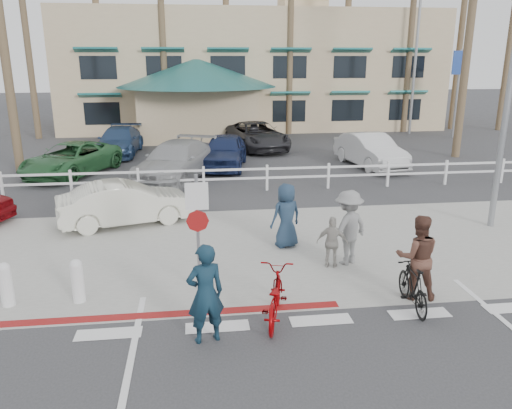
{
  "coord_description": "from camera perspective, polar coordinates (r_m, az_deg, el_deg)",
  "views": [
    {
      "loc": [
        -2.32,
        -7.79,
        4.89
      ],
      "look_at": [
        -0.89,
        3.61,
        1.5
      ],
      "focal_mm": 35.0,
      "sensor_mm": 36.0,
      "label": 1
    }
  ],
  "objects": [
    {
      "name": "ground",
      "position": [
        9.48,
        8.35,
        -14.79
      ],
      "size": [
        140.0,
        140.0,
        0.0
      ],
      "primitive_type": "plane",
      "color": "#333335"
    },
    {
      "name": "sidewalk_plaza",
      "position": [
        13.42,
        3.3,
        -4.92
      ],
      "size": [
        22.0,
        7.0,
        0.01
      ],
      "primitive_type": "cube",
      "color": "gray",
      "rests_on": "ground"
    },
    {
      "name": "cross_street",
      "position": [
        17.16,
        0.91,
        -0.1
      ],
      "size": [
        40.0,
        5.0,
        0.01
      ],
      "primitive_type": "cube",
      "color": "#333335",
      "rests_on": "ground"
    },
    {
      "name": "parking_lot",
      "position": [
        26.35,
        -2.0,
        5.74
      ],
      "size": [
        50.0,
        16.0,
        0.01
      ],
      "primitive_type": "cube",
      "color": "#333335",
      "rests_on": "ground"
    },
    {
      "name": "curb_red",
      "position": [
        10.25,
        -10.33,
        -12.28
      ],
      "size": [
        7.0,
        0.25,
        0.02
      ],
      "primitive_type": "cube",
      "color": "maroon",
      "rests_on": "ground"
    },
    {
      "name": "rail_fence",
      "position": [
        19.02,
        1.56,
        3.09
      ],
      "size": [
        29.4,
        0.16,
        1.0
      ],
      "primitive_type": null,
      "color": "silver",
      "rests_on": "ground"
    },
    {
      "name": "building",
      "position": [
        39.03,
        -0.85,
        17.55
      ],
      "size": [
        28.0,
        16.0,
        11.3
      ],
      "primitive_type": null,
      "color": "#CEB58D",
      "rests_on": "ground"
    },
    {
      "name": "sign_post",
      "position": [
        10.56,
        -6.67,
        -2.68
      ],
      "size": [
        0.5,
        0.1,
        2.9
      ],
      "primitive_type": null,
      "color": "gray",
      "rests_on": "ground"
    },
    {
      "name": "bollard_0",
      "position": [
        11.02,
        -19.72,
        -8.21
      ],
      "size": [
        0.26,
        0.26,
        0.95
      ],
      "primitive_type": null,
      "color": "silver",
      "rests_on": "ground"
    },
    {
      "name": "bollard_1",
      "position": [
        11.42,
        -26.66,
        -8.17
      ],
      "size": [
        0.26,
        0.26,
        0.95
      ],
      "primitive_type": null,
      "color": "silver",
      "rests_on": "ground"
    },
    {
      "name": "streetlight_0",
      "position": [
        15.95,
        27.19,
        13.3
      ],
      "size": [
        0.6,
        2.0,
        9.0
      ],
      "primitive_type": null,
      "color": "gray",
      "rests_on": "ground"
    },
    {
      "name": "streetlight_1",
      "position": [
        34.86,
        17.75,
        15.46
      ],
      "size": [
        0.6,
        2.0,
        9.5
      ],
      "primitive_type": null,
      "color": "gray",
      "rests_on": "ground"
    },
    {
      "name": "info_sign",
      "position": [
        34.03,
        22.0,
        11.76
      ],
      "size": [
        1.2,
        0.16,
        5.6
      ],
      "primitive_type": null,
      "color": "navy",
      "rests_on": "ground"
    },
    {
      "name": "palm_1",
      "position": [
        34.22,
        -24.83,
        17.7
      ],
      "size": [
        4.0,
        4.0,
        13.0
      ],
      "primitive_type": null,
      "color": "#173414",
      "rests_on": "ground"
    },
    {
      "name": "palm_2",
      "position": [
        34.4,
        -17.84,
        20.89
      ],
      "size": [
        4.0,
        4.0,
        16.0
      ],
      "primitive_type": null,
      "color": "#173414",
      "rests_on": "ground"
    },
    {
      "name": "palm_3",
      "position": [
        32.9,
        -10.72,
        19.85
      ],
      "size": [
        4.0,
        4.0,
        14.0
      ],
      "primitive_type": null,
      "color": "#173414",
      "rests_on": "ground"
    },
    {
      "name": "palm_4",
      "position": [
        33.97,
        -3.45,
        20.82
      ],
      "size": [
        4.0,
        4.0,
        15.0
      ],
      "primitive_type": null,
      "color": "#173414",
      "rests_on": "ground"
    },
    {
      "name": "palm_5",
      "position": [
        33.43,
        3.96,
        19.16
      ],
      "size": [
        4.0,
        4.0,
        13.0
      ],
      "primitive_type": null,
      "color": "#173414",
      "rests_on": "ground"
    },
    {
      "name": "palm_6",
      "position": [
        35.51,
        10.55,
        22.02
      ],
      "size": [
        4.0,
        4.0,
        17.0
      ],
      "primitive_type": null,
      "color": "#173414",
      "rests_on": "ground"
    },
    {
      "name": "palm_7",
      "position": [
        35.84,
        17.39,
        19.11
      ],
      "size": [
        4.0,
        4.0,
        14.0
      ],
      "primitive_type": null,
      "color": "#173414",
      "rests_on": "ground"
    },
    {
      "name": "palm_8",
      "position": [
        38.52,
        22.56,
        19.15
      ],
      "size": [
        4.0,
        4.0,
        15.0
      ],
      "primitive_type": null,
      "color": "#173414",
      "rests_on": "ground"
    },
    {
      "name": "palm_9",
      "position": [
        39.14,
        27.14,
        17.09
      ],
      "size": [
        4.0,
        4.0,
        13.0
      ],
      "primitive_type": null,
      "color": "#173414",
      "rests_on": "ground"
    },
    {
      "name": "palm_10",
      "position": [
        24.07,
        -27.09,
        17.38
      ],
      "size": [
        4.0,
        4.0,
        12.0
      ],
      "primitive_type": null,
      "color": "#173414",
      "rests_on": "ground"
    },
    {
      "name": "palm_11",
      "position": [
        27.34,
        23.45,
        19.6
      ],
      "size": [
        4.0,
        4.0,
        14.0
      ],
      "primitive_type": null,
      "color": "#173414",
      "rests_on": "ground"
    },
    {
      "name": "bike_red",
      "position": [
        9.74,
        2.13,
        -10.42
      ],
      "size": [
        1.09,
        1.97,
        0.98
      ],
      "primitive_type": "imported",
      "rotation": [
        0.0,
        0.0,
        2.89
      ],
      "color": "#7E0104",
      "rests_on": "ground"
    },
    {
      "name": "rider_red",
      "position": [
        8.89,
        -5.8,
        -10.13
      ],
      "size": [
        0.77,
        0.61,
        1.85
      ],
      "primitive_type": "imported",
      "rotation": [
        0.0,
        0.0,
        3.41
      ],
      "color": "#102838",
      "rests_on": "ground"
    },
    {
      "name": "bike_black",
      "position": [
        10.63,
        17.49,
        -8.96
      ],
      "size": [
        0.54,
        1.58,
        0.94
      ],
      "primitive_type": "imported",
      "rotation": [
        0.0,
        0.0,
        3.08
      ],
      "color": "black",
      "rests_on": "ground"
    },
    {
      "name": "rider_black",
      "position": [
        10.94,
        17.95,
        -5.73
      ],
      "size": [
        1.01,
        0.86,
        1.82
      ],
      "primitive_type": "imported",
      "rotation": [
        0.0,
        0.0,
        2.93
      ],
      "color": "#543328",
      "rests_on": "ground"
    },
    {
      "name": "pedestrian_a",
      "position": [
        12.3,
        10.47,
        -2.62
      ],
      "size": [
        1.38,
        1.2,
        1.86
      ],
      "primitive_type": "imported",
      "rotation": [
        0.0,
        0.0,
        3.67
      ],
      "color": "gray",
      "rests_on": "ground"
    },
    {
      "name": "pedestrian_child",
      "position": [
        12.09,
        8.72,
        -4.33
      ],
      "size": [
        0.81,
        0.55,
        1.28
      ],
      "primitive_type": "imported",
      "rotation": [
        0.0,
        0.0,
        2.79
      ],
      "color": "#A6A199",
      "rests_on": "ground"
    },
    {
      "name": "pedestrian_b",
      "position": [
        13.23,
        3.47,
        -1.28
      ],
      "size": [
        0.99,
        0.81,
        1.74
      ],
      "primitive_type": "imported",
      "rotation": [
        0.0,
        0.0,
        3.5
      ],
      "color": "#1E3148",
      "rests_on": "ground"
    },
    {
      "name": "car_white_sedan",
      "position": [
        15.59,
        -14.65,
        0.14
      ],
      "size": [
        4.22,
        2.46,
        1.31
      ],
      "primitive_type": "imported",
      "rotation": [
        0.0,
        0.0,
        1.86
      ],
      "color": "beige",
      "rests_on": "ground"
    },
    {
      "name": "lot_car_0",
      "position": [
        22.98,
        -20.35,
        4.89
      ],
      "size": [
        4.14,
        5.5,
        1.39
      ],
      "primitive_type": "imported",
      "rotation": [
        0.0,
        0.0,
        -0.42
      ],
      "color": "#275E32",
      "rests_on": "ground"
    },
    {
      "name": "lot_car_1",
      "position": [
        20.96,
        -9.16,
        4.91
      ],
      "size": [
        4.0,
        5.77,
        1.55
      ],
      "primitive_type": "imported",
      "rotation": [
        0.0,
        0.0,
        -0.38
      ],
      "color": "#9B9C9D",
      "rests_on": "ground"
    },
    {
      "name": "lot_car_2",
      "position": [
        23.03,
        -3.64,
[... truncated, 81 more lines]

